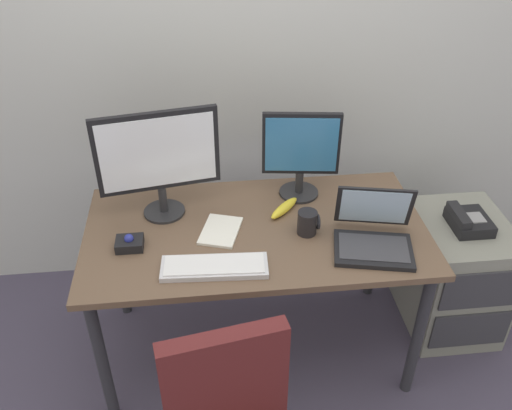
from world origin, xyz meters
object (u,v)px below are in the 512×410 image
desk_phone (468,221)px  monitor_main (158,157)px  keyboard (214,267)px  monitor_side (301,151)px  laptop (374,233)px  file_cabinet (453,273)px  coffee_mug (308,222)px  banana (284,208)px  trackball_mouse (130,243)px  paper_notepad (221,231)px

desk_phone → monitor_main: 1.43m
keyboard → monitor_side: bearing=49.5°
monitor_side → keyboard: monitor_side is taller
monitor_side → laptop: 0.49m
file_cabinet → laptop: size_ratio=1.67×
monitor_main → coffee_mug: monitor_main is taller
desk_phone → banana: (-0.86, 0.03, 0.12)m
desk_phone → keyboard: size_ratio=0.48×
monitor_side → file_cabinet: bearing=-10.9°
file_cabinet → desk_phone: desk_phone is taller
file_cabinet → monitor_main: 1.57m
keyboard → laptop: 0.65m
banana → file_cabinet: bearing=-0.9°
keyboard → trackball_mouse: bearing=153.0°
laptop → paper_notepad: laptop is taller
desk_phone → monitor_side: bearing=167.8°
coffee_mug → paper_notepad: 0.37m
monitor_side → laptop: bearing=-59.4°
keyboard → banana: size_ratio=2.19×
trackball_mouse → paper_notepad: size_ratio=0.53×
paper_notepad → trackball_mouse: bearing=-170.3°
monitor_side → keyboard: size_ratio=0.98×
desk_phone → file_cabinet: bearing=63.2°
keyboard → trackball_mouse: trackball_mouse is taller
file_cabinet → keyboard: bearing=-164.3°
monitor_side → trackball_mouse: (-0.75, -0.31, -0.20)m
trackball_mouse → banana: trackball_mouse is taller
laptop → banana: laptop is taller
desk_phone → paper_notepad: paper_notepad is taller
desk_phone → paper_notepad: (-1.14, -0.08, 0.10)m
keyboard → coffee_mug: bearing=25.5°
monitor_main → trackball_mouse: 0.37m
monitor_main → banana: bearing=-5.4°
laptop → monitor_side: bearing=120.6°
coffee_mug → trackball_mouse: bearing=-178.5°
banana → keyboard: bearing=-132.9°
desk_phone → trackball_mouse: bearing=-174.4°
monitor_side → trackball_mouse: 0.83m
trackball_mouse → monitor_side: bearing=22.8°
monitor_side → banana: 0.26m
keyboard → coffee_mug: coffee_mug is taller
desk_phone → monitor_side: size_ratio=0.49×
keyboard → paper_notepad: (0.04, 0.23, -0.01)m
desk_phone → paper_notepad: size_ratio=0.96×
monitor_side → coffee_mug: 0.34m
desk_phone → keyboard: keyboard is taller
monitor_main → paper_notepad: (0.24, -0.17, -0.27)m
file_cabinet → trackball_mouse: bearing=-173.8°
keyboard → coffee_mug: 0.44m
trackball_mouse → coffee_mug: size_ratio=1.06×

